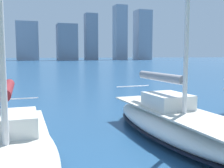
% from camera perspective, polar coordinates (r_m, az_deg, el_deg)
% --- Properties ---
extents(city_skyline, '(165.52, 21.21, 53.03)m').
position_cam_1_polar(city_skyline, '(162.38, -21.51, 10.52)').
color(city_skyline, '#929CAB').
rests_on(city_skyline, ground).
extents(sailboat_grey, '(2.63, 8.27, 13.01)m').
position_cam_1_polar(sailboat_grey, '(10.30, 13.25, -7.74)').
color(sailboat_grey, white).
rests_on(sailboat_grey, ground).
extents(sailboat_maroon, '(2.62, 7.49, 9.43)m').
position_cam_1_polar(sailboat_maroon, '(7.65, -21.71, -13.67)').
color(sailboat_maroon, white).
rests_on(sailboat_maroon, ground).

